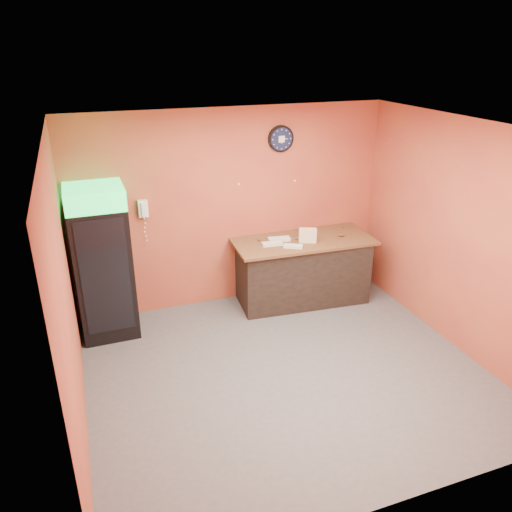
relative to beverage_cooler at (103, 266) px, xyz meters
name	(u,v)px	position (x,y,z in m)	size (l,w,h in m)	color
floor	(286,371)	(1.85, -1.61, -0.97)	(4.50, 4.50, 0.00)	#47474C
back_wall	(233,209)	(1.85, 0.39, 0.43)	(4.50, 0.02, 2.80)	#B25432
left_wall	(66,297)	(-0.40, -1.61, 0.43)	(0.02, 4.00, 2.80)	#B25432
right_wall	(460,237)	(4.10, -1.61, 0.43)	(0.02, 4.00, 2.80)	#B25432
ceiling	(293,130)	(1.85, -1.61, 1.83)	(4.50, 4.00, 0.02)	white
beverage_cooler	(103,266)	(0.00, 0.00, 0.00)	(0.70, 0.72, 1.99)	black
prep_counter	(302,271)	(2.77, -0.02, -0.51)	(1.85, 0.82, 0.93)	black
wall_clock	(281,139)	(2.56, 0.37, 1.37)	(0.37, 0.06, 0.37)	black
wall_phone	(143,209)	(0.60, 0.34, 0.58)	(0.13, 0.11, 0.23)	white
butcher_paper	(303,240)	(2.77, -0.02, -0.03)	(2.01, 0.91, 0.04)	brown
sub_roll_stack	(308,235)	(2.78, -0.15, 0.10)	(0.26, 0.17, 0.21)	beige
wrapped_sandwich_left	(272,244)	(2.27, -0.08, 0.01)	(0.28, 0.11, 0.04)	silver
wrapped_sandwich_mid	(293,246)	(2.51, -0.26, 0.01)	(0.26, 0.10, 0.04)	silver
wrapped_sandwich_right	(279,239)	(2.43, 0.05, 0.02)	(0.31, 0.12, 0.04)	silver
kitchen_tool	(299,237)	(2.73, 0.02, 0.02)	(0.05, 0.05, 0.05)	silver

